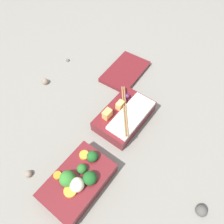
% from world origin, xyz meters
% --- Properties ---
extents(ground_plane, '(3.00, 3.00, 0.00)m').
position_xyz_m(ground_plane, '(0.00, 0.00, 0.00)').
color(ground_plane, slate).
extents(bento_tray_vegetable, '(0.20, 0.13, 0.08)m').
position_xyz_m(bento_tray_vegetable, '(-0.14, -0.01, 0.03)').
color(bento_tray_vegetable, maroon).
rests_on(bento_tray_vegetable, ground_plane).
extents(bento_tray_rice, '(0.20, 0.13, 0.07)m').
position_xyz_m(bento_tray_rice, '(0.12, 0.02, 0.03)').
color(bento_tray_rice, maroon).
rests_on(bento_tray_rice, ground_plane).
extents(bento_lid, '(0.20, 0.14, 0.02)m').
position_xyz_m(bento_lid, '(0.30, 0.15, 0.01)').
color(bento_lid, maroon).
rests_on(bento_lid, ground_plane).
extents(pebble_0, '(0.03, 0.03, 0.03)m').
position_xyz_m(pebble_0, '(-0.00, -0.31, 0.01)').
color(pebble_0, '#474442').
rests_on(pebble_0, ground_plane).
extents(pebble_1, '(0.02, 0.02, 0.02)m').
position_xyz_m(pebble_1, '(0.22, 0.38, 0.00)').
color(pebble_1, '#595651').
rests_on(pebble_1, ground_plane).
extents(pebble_2, '(0.03, 0.03, 0.03)m').
position_xyz_m(pebble_2, '(0.07, 0.36, 0.01)').
color(pebble_2, '#7A6B5B').
rests_on(pebble_2, ground_plane).
extents(pebble_3, '(0.02, 0.02, 0.02)m').
position_xyz_m(pebble_3, '(-0.21, 0.13, 0.01)').
color(pebble_3, '#7A6B5B').
rests_on(pebble_3, ground_plane).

